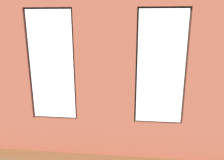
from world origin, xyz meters
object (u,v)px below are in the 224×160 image
(couch_by_window, at_px, (91,122))
(remote_black, at_px, (99,94))
(coffee_table, at_px, (105,97))
(candle_jar, at_px, (119,93))
(cup_ceramic, at_px, (105,94))
(table_plant_small, at_px, (90,93))
(potted_plant_beside_window_right, at_px, (14,105))
(papasan_chair, at_px, (101,80))
(remote_gray, at_px, (108,97))
(tv_flatscreen, at_px, (18,78))
(couch_left, at_px, (206,104))
(potted_plant_foreground_right, at_px, (55,69))
(potted_plant_by_left_couch, at_px, (180,88))
(media_console, at_px, (20,99))
(potted_plant_between_couches, at_px, (153,109))

(couch_by_window, height_order, remote_black, couch_by_window)
(coffee_table, bearing_deg, candle_jar, -162.29)
(couch_by_window, bearing_deg, cup_ceramic, -94.64)
(table_plant_small, distance_m, potted_plant_beside_window_right, 2.10)
(papasan_chair, bearing_deg, remote_gray, 105.18)
(cup_ceramic, relative_size, tv_flatscreen, 0.08)
(coffee_table, height_order, remote_gray, remote_gray)
(coffee_table, bearing_deg, couch_left, 178.66)
(couch_left, height_order, potted_plant_foreground_right, potted_plant_foreground_right)
(remote_gray, height_order, potted_plant_by_left_couch, potted_plant_by_left_couch)
(potted_plant_beside_window_right, bearing_deg, remote_black, -134.25)
(remote_black, height_order, media_console, media_console)
(coffee_table, relative_size, media_console, 1.34)
(cup_ceramic, height_order, tv_flatscreen, tv_flatscreen)
(coffee_table, bearing_deg, media_console, 2.83)
(candle_jar, relative_size, table_plant_small, 0.73)
(candle_jar, distance_m, potted_plant_beside_window_right, 2.88)
(coffee_table, relative_size, table_plant_small, 8.33)
(couch_left, bearing_deg, tv_flatscreen, -89.61)
(candle_jar, bearing_deg, media_console, 4.90)
(couch_left, height_order, cup_ceramic, couch_left)
(remote_black, height_order, remote_gray, same)
(remote_black, xyz_separation_m, potted_plant_beside_window_right, (1.68, 1.73, 0.25))
(remote_gray, bearing_deg, potted_plant_between_couches, -153.01)
(coffee_table, height_order, potted_plant_beside_window_right, potted_plant_beside_window_right)
(remote_gray, relative_size, potted_plant_foreground_right, 0.11)
(candle_jar, bearing_deg, table_plant_small, 15.84)
(potted_plant_foreground_right, bearing_deg, coffee_table, 137.33)
(media_console, bearing_deg, potted_plant_foreground_right, -97.61)
(coffee_table, bearing_deg, remote_black, -26.65)
(table_plant_small, height_order, remote_gray, table_plant_small)
(cup_ceramic, height_order, remote_black, cup_ceramic)
(cup_ceramic, xyz_separation_m, papasan_chair, (0.39, -1.72, -0.05))
(couch_by_window, bearing_deg, potted_plant_between_couches, -177.96)
(cup_ceramic, bearing_deg, potted_plant_foreground_right, -42.67)
(cup_ceramic, xyz_separation_m, media_console, (2.57, 0.13, -0.20))
(potted_plant_between_couches, bearing_deg, papasan_chair, -62.60)
(candle_jar, relative_size, potted_plant_foreground_right, 0.08)
(couch_by_window, relative_size, potted_plant_foreground_right, 1.26)
(remote_gray, xyz_separation_m, potted_plant_beside_window_right, (1.97, 1.53, 0.25))
(candle_jar, height_order, papasan_chair, papasan_chair)
(media_console, height_order, papasan_chair, papasan_chair)
(coffee_table, bearing_deg, potted_plant_between_couches, 130.60)
(papasan_chair, xyz_separation_m, potted_plant_between_couches, (-1.66, 3.20, 0.24))
(couch_left, xyz_separation_m, media_console, (5.41, 0.06, -0.03))
(media_console, relative_size, potted_plant_foreground_right, 0.72)
(media_console, xyz_separation_m, potted_plant_foreground_right, (-0.30, -2.22, 0.45))
(candle_jar, xyz_separation_m, table_plant_small, (0.83, 0.24, 0.03))
(cup_ceramic, height_order, table_plant_small, table_plant_small)
(table_plant_small, bearing_deg, tv_flatscreen, 0.40)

